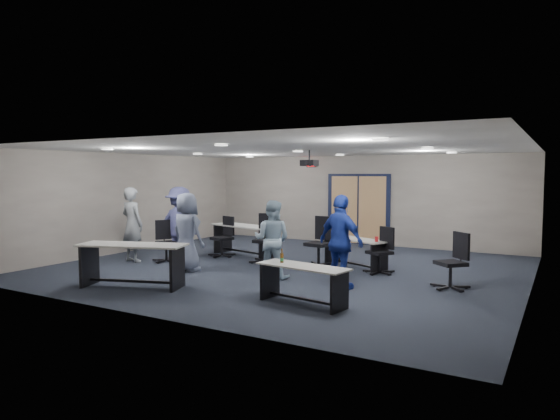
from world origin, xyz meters
The scene contains 25 objects.
floor centered at (0.00, 0.00, 0.00)m, with size 10.00×10.00×0.00m, color black.
back_wall centered at (0.00, 4.50, 1.35)m, with size 10.00×0.04×2.70m, color slate.
front_wall centered at (0.00, -4.50, 1.35)m, with size 10.00×0.04×2.70m, color slate.
left_wall centered at (-5.00, 0.00, 1.35)m, with size 0.04×9.00×2.70m, color slate.
right_wall centered at (5.00, 0.00, 1.35)m, with size 0.04×9.00×2.70m, color slate.
ceiling centered at (0.00, 0.00, 2.70)m, with size 10.00×9.00×0.04m, color silver.
double_door centered at (0.00, 4.46, 1.05)m, with size 2.00×0.07×2.20m.
exit_sign centered at (-1.60, 4.44, 2.45)m, with size 0.32×0.07×0.18m.
ceiling_projector centered at (0.30, 0.50, 2.40)m, with size 0.35×0.32×0.37m.
ceiling_can_lights centered at (0.00, 0.25, 2.67)m, with size 6.24×5.74×0.02m, color white, non-canonical shape.
table_front_left centered at (-1.59, -3.19, 0.56)m, with size 2.14×1.30×0.82m.
table_front_right centered at (1.78, -2.70, 0.45)m, with size 1.66×0.77×0.88m.
table_back_left centered at (-1.79, 0.89, 0.55)m, with size 2.08×1.11×0.80m.
table_back_right centered at (1.37, 0.73, 0.47)m, with size 1.75×1.19×0.79m.
chair_back_a centered at (-2.22, 0.49, 0.52)m, with size 0.65×0.65×1.04m, color black, non-canonical shape.
chair_back_b centered at (-0.76, 0.27, 0.59)m, with size 0.74×0.74×1.18m, color black, non-canonical shape.
chair_back_c centered at (0.58, 0.42, 0.58)m, with size 0.73×0.73×1.16m, color black, non-canonical shape.
chair_back_d centered at (2.06, 0.37, 0.50)m, with size 0.63×0.63×1.00m, color black, non-canonical shape.
chair_loose_left centered at (-2.94, -0.82, 0.51)m, with size 0.64×0.64×1.01m, color black, non-canonical shape.
chair_loose_right centered at (3.68, -0.35, 0.53)m, with size 0.67×0.67×1.06m, color black, non-canonical shape.
person_gray centered at (-3.66, -1.22, 0.92)m, with size 0.67×0.44×1.83m, color gray.
person_plaid centered at (-1.75, -1.44, 0.87)m, with size 0.85×0.55×1.73m, color slate.
person_lightblue centered at (0.28, -1.15, 0.80)m, with size 0.78×0.61×1.61m, color #96B2C7.
person_navy centered at (1.89, -1.35, 0.88)m, with size 1.04×0.43×1.77m, color navy.
person_back centered at (-2.78, -0.50, 0.92)m, with size 1.18×0.68×1.83m, color #414375.
Camera 1 is at (5.49, -9.91, 2.15)m, focal length 32.00 mm.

